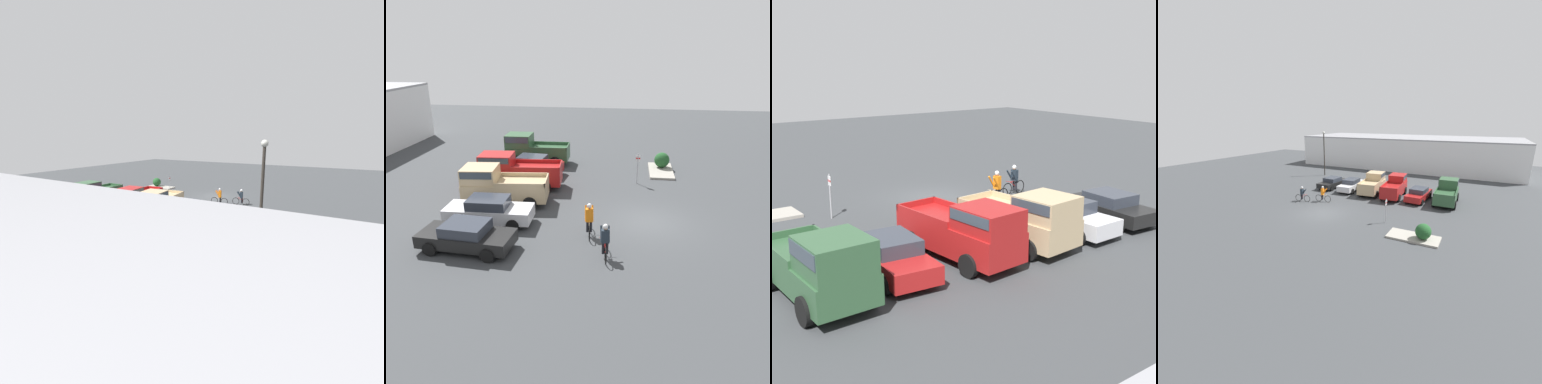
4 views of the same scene
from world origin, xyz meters
The scene contains 14 objects.
ground_plane centered at (0.00, 0.00, 0.00)m, with size 80.00×80.00×0.00m, color #383A3D.
warehouse_building centered at (0.00, 29.03, 2.73)m, with size 37.37×14.07×5.46m.
sedan_0 centered at (-4.11, 8.54, 0.69)m, with size 2.25×4.51×1.36m.
sedan_1 centered at (-1.31, 8.47, 0.74)m, with size 1.98×4.68×1.47m.
pickup_truck_0 centered at (1.45, 8.85, 1.18)m, with size 2.66×5.15×2.31m.
pickup_truck_1 centered at (4.26, 8.68, 1.19)m, with size 2.45×5.49×2.32m.
sedan_2 centered at (7.09, 8.22, 0.71)m, with size 2.21×4.56×1.42m.
pickup_truck_2 centered at (9.88, 8.94, 1.23)m, with size 2.36×5.02×2.39m.
cyclist_0 centered at (-1.93, 3.02, 0.85)m, with size 1.81×0.51×1.75m.
cyclist_1 centered at (-3.95, 2.09, 0.81)m, with size 1.78×0.51×1.67m.
fire_lane_sign centered at (6.11, 0.54, 1.30)m, with size 0.06×0.30×2.14m.
lamppost centered at (-9.24, 14.56, 3.98)m, with size 0.36×0.36×6.79m.
curb_island centered at (8.99, -1.31, 0.07)m, with size 3.80×1.78×0.15m, color gray.
shrub centered at (9.69, -1.40, 0.73)m, with size 1.16×1.16×1.16m.
Camera 4 is at (12.94, -18.98, 8.54)m, focal length 24.00 mm.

